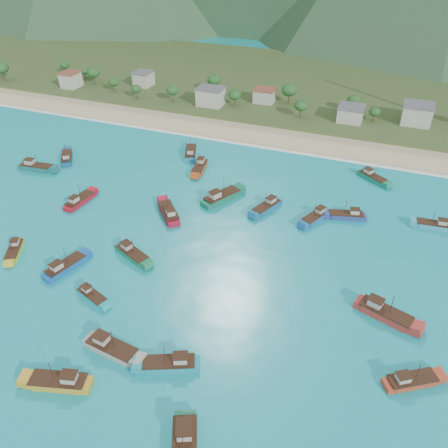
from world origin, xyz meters
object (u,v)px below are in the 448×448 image
(boat_15, at_px, (132,254))
(boat_18, at_px, (170,365))
(boat_3, at_px, (316,217))
(boat_28, at_px, (112,349))
(boat_11, at_px, (372,178))
(boat_25, at_px, (169,213))
(boat_4, at_px, (347,216))
(boat_16, at_px, (191,153))
(boat_23, at_px, (200,168))
(boat_0, at_px, (92,296))
(boat_9, at_px, (221,198))
(boat_22, at_px, (267,207))
(boat_12, at_px, (67,158))
(boat_1, at_px, (37,167))
(boat_6, at_px, (411,381))
(boat_8, at_px, (434,226))
(boat_20, at_px, (384,314))
(boat_24, at_px, (65,267))
(boat_5, at_px, (15,251))
(boat_17, at_px, (60,382))
(boat_7, at_px, (80,201))

(boat_15, height_order, boat_18, boat_18)
(boat_3, height_order, boat_28, boat_28)
(boat_11, height_order, boat_25, boat_25)
(boat_4, distance_m, boat_28, 67.40)
(boat_16, xyz_separation_m, boat_23, (6.76, -8.22, -0.08))
(boat_16, relative_size, boat_28, 1.02)
(boat_0, xyz_separation_m, boat_23, (-1.72, 59.07, 0.24))
(boat_18, bearing_deg, boat_25, 3.74)
(boat_9, xyz_separation_m, boat_22, (12.98, 0.08, -0.23))
(boat_12, bearing_deg, boat_22, -39.96)
(boat_1, xyz_separation_m, boat_6, (110.51, -38.89, -0.20))
(boat_8, height_order, boat_18, boat_18)
(boat_12, distance_m, boat_18, 89.45)
(boat_20, bearing_deg, boat_24, -62.75)
(boat_5, relative_size, boat_12, 0.87)
(boat_4, relative_size, boat_16, 0.88)
(boat_11, bearing_deg, boat_16, -49.61)
(boat_17, xyz_separation_m, boat_22, (16.91, 63.98, -0.05))
(boat_6, height_order, boat_11, boat_11)
(boat_3, height_order, boat_12, boat_12)
(boat_12, bearing_deg, boat_6, -59.99)
(boat_8, xyz_separation_m, boat_17, (-58.62, -71.07, 0.14))
(boat_3, distance_m, boat_6, 49.23)
(boat_16, bearing_deg, boat_18, -89.47)
(boat_1, xyz_separation_m, boat_24, (38.11, -35.62, -0.10))
(boat_4, xyz_separation_m, boat_16, (-53.14, 18.87, 0.14))
(boat_5, xyz_separation_m, boat_6, (87.19, -4.02, 0.08))
(boat_18, bearing_deg, boat_20, -76.27)
(boat_6, relative_size, boat_9, 0.75)
(boat_8, relative_size, boat_11, 0.97)
(boat_9, bearing_deg, boat_3, 28.09)
(boat_4, distance_m, boat_24, 70.16)
(boat_18, height_order, boat_25, boat_25)
(boat_7, xyz_separation_m, boat_11, (73.35, 42.16, -0.01))
(boat_5, bearing_deg, boat_0, 137.58)
(boat_20, bearing_deg, boat_1, -85.17)
(boat_15, relative_size, boat_25, 1.00)
(boat_15, bearing_deg, boat_7, -96.95)
(boat_0, bearing_deg, boat_20, 125.63)
(boat_1, height_order, boat_5, boat_1)
(boat_4, distance_m, boat_8, 21.39)
(boat_1, distance_m, boat_15, 56.18)
(boat_4, relative_size, boat_20, 0.85)
(boat_5, height_order, boat_17, boat_17)
(boat_15, bearing_deg, boat_8, 143.32)
(boat_6, relative_size, boat_7, 0.92)
(boat_0, xyz_separation_m, boat_22, (24.06, 44.81, 0.21))
(boat_11, height_order, boat_24, boat_24)
(boat_24, bearing_deg, boat_23, 95.87)
(boat_16, bearing_deg, boat_8, -33.29)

